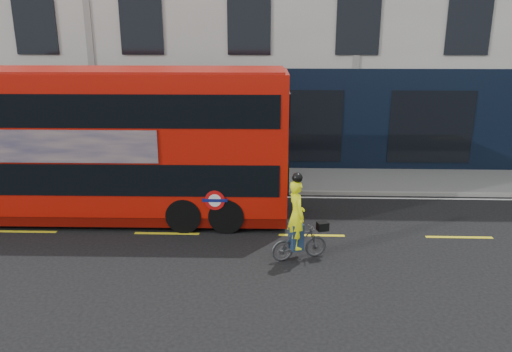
{
  "coord_description": "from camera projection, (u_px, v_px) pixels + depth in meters",
  "views": [
    {
      "loc": [
        6.89,
        -11.18,
        5.47
      ],
      "look_at": [
        6.43,
        2.77,
        1.31
      ],
      "focal_mm": 35.0,
      "sensor_mm": 36.0,
      "label": 1
    }
  ],
  "objects": [
    {
      "name": "road_edge_line",
      "position": [
        70.0,
        195.0,
        16.99
      ],
      "size": [
        58.0,
        0.1,
        0.01
      ],
      "primitive_type": "cube",
      "color": "silver",
      "rests_on": "ground"
    },
    {
      "name": "bus",
      "position": [
        101.0,
        144.0,
        14.42
      ],
      "size": [
        10.91,
        2.61,
        4.39
      ],
      "rotation": [
        0.0,
        0.0,
        0.01
      ],
      "color": "#B81207",
      "rests_on": "ground"
    },
    {
      "name": "pavement",
      "position": [
        88.0,
        178.0,
        18.7
      ],
      "size": [
        60.0,
        3.0,
        0.12
      ],
      "primitive_type": "cube",
      "color": "slate",
      "rests_on": "ground"
    },
    {
      "name": "kerb",
      "position": [
        73.0,
        190.0,
        17.26
      ],
      "size": [
        60.0,
        0.12,
        0.13
      ],
      "primitive_type": "cube",
      "color": "gray",
      "rests_on": "ground"
    },
    {
      "name": "lane_dashes",
      "position": [
        25.0,
        232.0,
        13.93
      ],
      "size": [
        58.0,
        0.12,
        0.01
      ],
      "primitive_type": null,
      "color": "yellow",
      "rests_on": "ground"
    },
    {
      "name": "cyclist",
      "position": [
        298.0,
        230.0,
        12.06
      ],
      "size": [
        1.48,
        0.84,
        2.22
      ],
      "rotation": [
        0.0,
        0.0,
        0.33
      ],
      "color": "#444648",
      "rests_on": "ground"
    }
  ]
}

